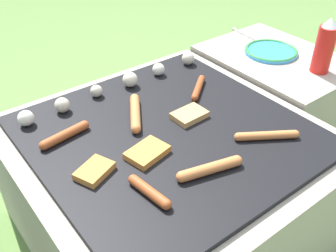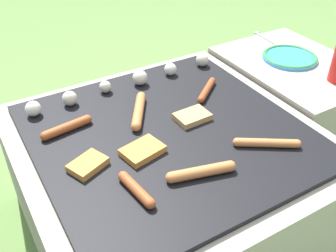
{
  "view_description": "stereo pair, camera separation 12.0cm",
  "coord_description": "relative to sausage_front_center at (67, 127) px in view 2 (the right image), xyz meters",
  "views": [
    {
      "loc": [
        -0.59,
        -0.77,
        1.18
      ],
      "look_at": [
        0.0,
        0.0,
        0.48
      ],
      "focal_mm": 42.0,
      "sensor_mm": 36.0,
      "label": 1
    },
    {
      "loc": [
        -0.49,
        -0.84,
        1.18
      ],
      "look_at": [
        0.0,
        0.0,
        0.48
      ],
      "focal_mm": 42.0,
      "sensor_mm": 36.0,
      "label": 2
    }
  ],
  "objects": [
    {
      "name": "plate_colorful",
      "position": [
        0.95,
        0.02,
        -0.01
      ],
      "size": [
        0.22,
        0.22,
        0.02
      ],
      "color": "#338CCC",
      "rests_on": "side_ledge"
    },
    {
      "name": "mushroom_row",
      "position": [
        0.27,
        0.15,
        0.01
      ],
      "size": [
        0.72,
        0.06,
        0.05
      ],
      "color": "silver",
      "rests_on": "grill"
    },
    {
      "name": "grill",
      "position": [
        0.27,
        -0.16,
        -0.24
      ],
      "size": [
        0.9,
        0.9,
        0.46
      ],
      "color": "#A89E8C",
      "rests_on": "ground_plane"
    },
    {
      "name": "sausage_front_left",
      "position": [
        0.06,
        -0.34,
        -0.0
      ],
      "size": [
        0.04,
        0.15,
        0.03
      ],
      "color": "#A34C23",
      "rests_on": "grill"
    },
    {
      "name": "bread_slice_center",
      "position": [
        0.15,
        -0.21,
        -0.0
      ],
      "size": [
        0.13,
        0.1,
        0.02
      ],
      "color": "#D18438",
      "rests_on": "grill"
    },
    {
      "name": "sausage_mid_right",
      "position": [
        0.24,
        -0.38,
        0.0
      ],
      "size": [
        0.19,
        0.07,
        0.03
      ],
      "color": "#C6753D",
      "rests_on": "grill"
    },
    {
      "name": "sausage_front_right",
      "position": [
        0.23,
        -0.03,
        0.0
      ],
      "size": [
        0.13,
        0.18,
        0.03
      ],
      "color": "#C6753D",
      "rests_on": "grill"
    },
    {
      "name": "bread_slice_right",
      "position": [
        -0.01,
        -0.19,
        -0.0
      ],
      "size": [
        0.12,
        0.1,
        0.02
      ],
      "color": "#D18438",
      "rests_on": "grill"
    },
    {
      "name": "sausage_back_left",
      "position": [
        0.48,
        -0.37,
        -0.0
      ],
      "size": [
        0.17,
        0.12,
        0.03
      ],
      "color": "#C6753D",
      "rests_on": "grill"
    },
    {
      "name": "ground_plane",
      "position": [
        0.27,
        -0.16,
        -0.47
      ],
      "size": [
        14.0,
        14.0,
        0.0
      ],
      "primitive_type": "plane",
      "color": "#608442"
    },
    {
      "name": "side_ledge",
      "position": [
        0.95,
        -0.02,
        -0.24
      ],
      "size": [
        0.45,
        0.6,
        0.46
      ],
      "color": "#A89E8C",
      "rests_on": "ground_plane"
    },
    {
      "name": "sausage_front_center",
      "position": [
        0.0,
        0.0,
        0.0
      ],
      "size": [
        0.17,
        0.05,
        0.03
      ],
      "color": "#A34C23",
      "rests_on": "grill"
    },
    {
      "name": "fork_utensil",
      "position": [
        1.0,
        0.2,
        -0.01
      ],
      "size": [
        0.03,
        0.21,
        0.01
      ],
      "color": "silver",
      "rests_on": "side_ledge"
    },
    {
      "name": "bread_slice_left",
      "position": [
        0.37,
        -0.14,
        -0.0
      ],
      "size": [
        0.11,
        0.08,
        0.02
      ],
      "color": "tan",
      "rests_on": "grill"
    },
    {
      "name": "sausage_back_center",
      "position": [
        0.5,
        -0.03,
        -0.0
      ],
      "size": [
        0.14,
        0.11,
        0.02
      ],
      "color": "#93421E",
      "rests_on": "grill"
    }
  ]
}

